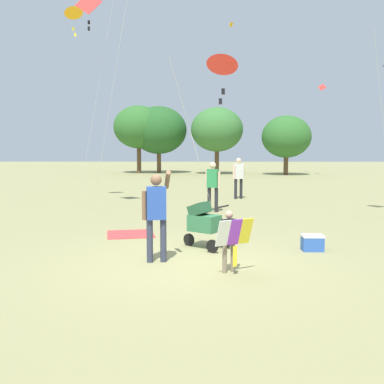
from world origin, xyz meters
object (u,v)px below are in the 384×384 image
(stroller, at_px, (204,221))
(kite_green_novelty, at_px, (90,11))
(kite_orange_delta, at_px, (74,15))
(person_adult_flyer, at_px, (156,209))
(cooler_box, at_px, (312,243))
(person_sitting_far, at_px, (238,175))
(picnic_blanket, at_px, (130,234))
(child_with_butterfly_kite, at_px, (230,236))
(person_red_shirt, at_px, (213,183))
(kite_adult_black, at_px, (222,66))

(stroller, relative_size, kite_green_novelty, 0.14)
(kite_orange_delta, bearing_deg, person_adult_flyer, -66.73)
(stroller, distance_m, cooler_box, 2.39)
(person_adult_flyer, xyz_separation_m, kite_orange_delta, (-4.06, 9.43, 6.31))
(person_adult_flyer, distance_m, cooler_box, 3.51)
(kite_green_novelty, xyz_separation_m, person_sitting_far, (5.41, 3.55, -5.79))
(kite_orange_delta, bearing_deg, cooler_box, -49.08)
(picnic_blanket, bearing_deg, child_with_butterfly_kite, -56.48)
(stroller, height_order, person_red_shirt, person_red_shirt)
(stroller, bearing_deg, kite_orange_delta, 121.17)
(child_with_butterfly_kite, distance_m, picnic_blanket, 4.21)
(child_with_butterfly_kite, bearing_deg, cooler_box, 42.35)
(child_with_butterfly_kite, height_order, person_sitting_far, person_sitting_far)
(child_with_butterfly_kite, bearing_deg, person_red_shirt, 90.56)
(person_adult_flyer, xyz_separation_m, kite_adult_black, (1.34, 2.04, 3.06))
(picnic_blanket, height_order, cooler_box, cooler_box)
(child_with_butterfly_kite, relative_size, kite_green_novelty, 0.15)
(person_red_shirt, xyz_separation_m, picnic_blanket, (-2.22, -4.06, -1.00))
(picnic_blanket, bearing_deg, stroller, -39.58)
(cooler_box, bearing_deg, kite_orange_delta, 130.92)
(picnic_blanket, bearing_deg, kite_adult_black, -17.01)
(stroller, bearing_deg, person_red_shirt, 86.19)
(child_with_butterfly_kite, distance_m, cooler_box, 2.61)
(kite_orange_delta, relative_size, kite_green_novelty, 1.01)
(child_with_butterfly_kite, bearing_deg, person_sitting_far, 84.28)
(stroller, relative_size, person_sitting_far, 0.60)
(kite_adult_black, bearing_deg, kite_orange_delta, 126.14)
(cooler_box, bearing_deg, person_sitting_far, 94.37)
(picnic_blanket, relative_size, cooler_box, 2.60)
(person_adult_flyer, height_order, picnic_blanket, person_adult_flyer)
(kite_orange_delta, height_order, person_red_shirt, kite_orange_delta)
(stroller, xyz_separation_m, kite_adult_black, (0.42, 0.83, 3.48))
(stroller, distance_m, kite_adult_black, 3.60)
(kite_adult_black, bearing_deg, person_red_shirt, 90.64)
(stroller, height_order, person_sitting_far, person_sitting_far)
(kite_orange_delta, relative_size, cooler_box, 16.99)
(kite_orange_delta, bearing_deg, picnic_blanket, -64.98)
(person_sitting_far, distance_m, cooler_box, 9.80)
(person_sitting_far, bearing_deg, kite_orange_delta, -168.84)
(child_with_butterfly_kite, height_order, cooler_box, child_with_butterfly_kite)
(person_adult_flyer, height_order, kite_adult_black, kite_adult_black)
(kite_green_novelty, distance_m, cooler_box, 10.97)
(kite_green_novelty, bearing_deg, person_sitting_far, 33.25)
(kite_adult_black, relative_size, person_red_shirt, 2.53)
(person_red_shirt, distance_m, picnic_blanket, 4.73)
(child_with_butterfly_kite, distance_m, stroller, 1.99)
(person_red_shirt, height_order, picnic_blanket, person_red_shirt)
(stroller, bearing_deg, picnic_blanket, 140.42)
(kite_orange_delta, height_order, picnic_blanket, kite_orange_delta)
(child_with_butterfly_kite, xyz_separation_m, kite_green_novelty, (-4.27, 7.91, 6.16))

